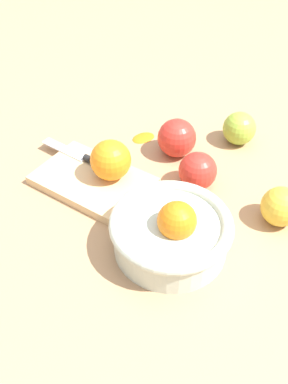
# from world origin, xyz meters

# --- Properties ---
(ground_plane) EXTENTS (2.40, 2.40, 0.00)m
(ground_plane) POSITION_xyz_m (0.00, 0.00, 0.00)
(ground_plane) COLOR tan
(bowl) EXTENTS (0.20, 0.20, 0.10)m
(bowl) POSITION_xyz_m (-0.12, 0.12, 0.04)
(bowl) COLOR beige
(bowl) RESTS_ON ground_plane
(cutting_board) EXTENTS (0.23, 0.16, 0.02)m
(cutting_board) POSITION_xyz_m (0.08, 0.09, 0.01)
(cutting_board) COLOR #DBB77F
(cutting_board) RESTS_ON ground_plane
(orange_on_board) EXTENTS (0.08, 0.08, 0.08)m
(orange_on_board) POSITION_xyz_m (0.06, 0.06, 0.06)
(orange_on_board) COLOR orange
(orange_on_board) RESTS_ON cutting_board
(knife) EXTENTS (0.16, 0.03, 0.01)m
(knife) POSITION_xyz_m (0.15, 0.06, 0.02)
(knife) COLOR silver
(knife) RESTS_ON cutting_board
(apple_front_left) EXTENTS (0.07, 0.07, 0.07)m
(apple_front_left) POSITION_xyz_m (-0.07, -0.04, 0.04)
(apple_front_left) COLOR red
(apple_front_left) RESTS_ON ground_plane
(apple_front_center) EXTENTS (0.08, 0.08, 0.08)m
(apple_front_center) POSITION_xyz_m (0.02, -0.09, 0.04)
(apple_front_center) COLOR red
(apple_front_center) RESTS_ON ground_plane
(apple_front_left_2) EXTENTS (0.07, 0.07, 0.07)m
(apple_front_left_2) POSITION_xyz_m (-0.23, -0.05, 0.03)
(apple_front_left_2) COLOR gold
(apple_front_left_2) RESTS_ON ground_plane
(apple_front_left_3) EXTENTS (0.07, 0.07, 0.07)m
(apple_front_left_3) POSITION_xyz_m (-0.06, -0.21, 0.03)
(apple_front_left_3) COLOR #8EB738
(apple_front_left_3) RESTS_ON ground_plane
(citrus_peel) EXTENTS (0.05, 0.06, 0.01)m
(citrus_peel) POSITION_xyz_m (0.11, -0.09, 0.00)
(citrus_peel) COLOR orange
(citrus_peel) RESTS_ON ground_plane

